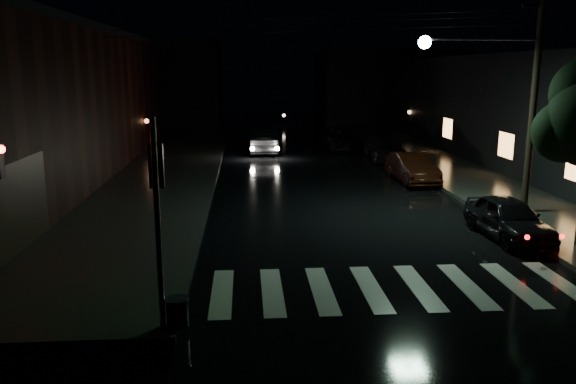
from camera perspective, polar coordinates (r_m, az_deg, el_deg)
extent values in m
plane|color=black|center=(13.21, -1.51, -10.89)|extent=(120.00, 120.00, 0.00)
cube|color=#282826|center=(26.99, -13.70, 1.05)|extent=(6.00, 44.00, 0.15)
cube|color=#282826|center=(28.65, 17.41, 1.48)|extent=(4.00, 44.00, 0.15)
cube|color=black|center=(30.40, -26.68, 7.86)|extent=(10.00, 36.00, 7.00)
cube|color=black|center=(34.95, 26.10, 7.51)|extent=(10.00, 40.00, 6.00)
cube|color=black|center=(57.91, -13.97, 10.84)|extent=(14.00, 10.00, 8.00)
cube|color=black|center=(58.98, 10.13, 10.55)|extent=(14.00, 10.00, 7.00)
cube|color=beige|center=(14.12, 10.81, -9.52)|extent=(9.00, 3.00, 0.01)
cylinder|color=slate|center=(11.16, -13.07, -3.38)|extent=(0.12, 0.12, 4.20)
cylinder|color=black|center=(11.74, -11.15, -11.97)|extent=(0.44, 0.44, 0.55)
cylinder|color=slate|center=(11.62, -11.21, -10.65)|extent=(0.48, 0.48, 0.04)
cube|color=black|center=(11.09, -13.23, 2.60)|extent=(0.28, 0.16, 0.85)
sphere|color=#0CFF33|center=(11.22, -13.10, 1.42)|extent=(0.20, 0.20, 0.20)
sphere|color=#FF0C05|center=(15.46, -27.14, 3.89)|extent=(0.20, 0.20, 0.20)
sphere|color=black|center=(18.12, 26.24, 5.52)|extent=(1.80, 1.80, 1.80)
cylinder|color=black|center=(21.64, 23.69, 8.53)|extent=(0.24, 0.24, 8.00)
cube|color=black|center=(21.71, 24.44, 16.83)|extent=(1.40, 0.10, 0.10)
cylinder|color=slate|center=(20.78, 19.16, 14.44)|extent=(4.00, 0.08, 0.08)
sphere|color=#BFFFD8|center=(20.08, 13.72, 14.57)|extent=(0.44, 0.44, 0.44)
imported|color=black|center=(18.89, 21.48, -2.48)|extent=(1.72, 3.90, 1.31)
imported|color=black|center=(26.98, 12.48, 2.44)|extent=(1.62, 4.26, 1.39)
imported|color=black|center=(33.83, 9.71, 4.53)|extent=(2.27, 4.90, 1.38)
imported|color=black|center=(37.73, 5.44, 5.44)|extent=(2.66, 5.09, 1.37)
imported|color=black|center=(35.70, -2.60, 5.26)|extent=(1.74, 4.82, 1.58)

